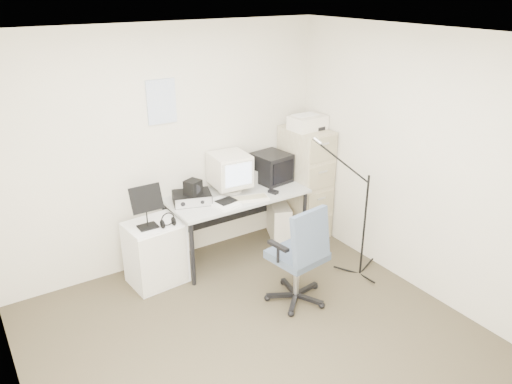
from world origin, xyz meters
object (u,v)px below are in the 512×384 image
office_chair (297,253)px  side_cart (156,253)px  filing_cabinet (305,182)px  desk (238,224)px

office_chair → side_cart: size_ratio=1.55×
filing_cabinet → office_chair: bearing=-130.6°
filing_cabinet → side_cart: bearing=-178.0°
side_cart → desk: bearing=-2.7°
desk → side_cart: desk is taller
desk → office_chair: office_chair is taller
office_chair → desk: bearing=82.6°
filing_cabinet → side_cart: 1.96m
office_chair → filing_cabinet: bearing=41.4°
filing_cabinet → side_cart: (-1.93, -0.07, -0.32)m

